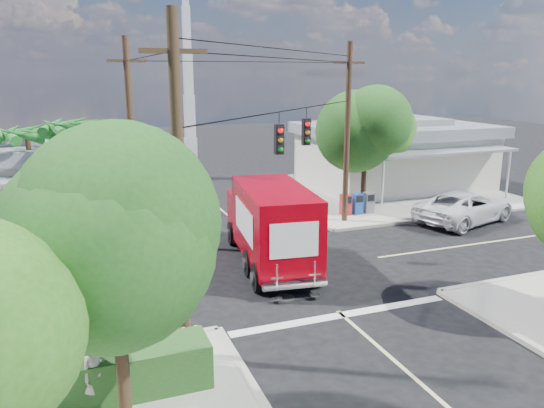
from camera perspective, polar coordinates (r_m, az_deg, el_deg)
ground at (r=20.96m, az=1.96°, el=-7.08°), size 120.00×120.00×0.00m
sidewalk_ne at (r=35.12m, az=11.53°, el=1.38°), size 14.12×14.12×0.14m
sidewalk_nw at (r=30.03m, az=-26.35°, el=-1.92°), size 14.12×14.12×0.14m
road_markings at (r=19.71m, az=3.63°, el=-8.49°), size 32.00×32.00×0.01m
building_ne at (r=36.49m, az=12.96°, el=5.36°), size 11.80×10.20×4.50m
radio_tower at (r=38.94m, az=-8.92°, el=10.98°), size 0.80×0.80×17.00m
tree_sw_front at (r=10.98m, az=-16.68°, el=-3.46°), size 3.88×3.78×6.03m
tree_ne_front at (r=29.02m, az=10.13°, el=8.26°), size 4.21×4.14×6.66m
tree_ne_back at (r=32.30m, az=12.08°, el=7.69°), size 3.77×3.66×5.82m
palm_nw_front at (r=25.66m, az=-20.63°, el=7.51°), size 3.01×3.08×5.59m
palm_nw_back at (r=27.25m, az=-24.83°, el=6.66°), size 3.01×3.08×5.19m
utility_poles at (r=20.74m, az=-3.72°, el=6.03°), size 12.00×10.68×9.00m
picket_fence at (r=14.18m, az=-19.66°, el=-15.71°), size 5.94×0.06×1.00m
hedge_sw at (r=13.49m, az=-20.44°, el=-17.38°), size 6.20×1.20×1.10m
vending_boxes at (r=28.86m, az=9.14°, el=0.05°), size 1.90×0.50×1.10m
delivery_truck at (r=21.05m, az=-0.18°, el=-2.17°), size 3.27×7.84×3.30m
parked_car at (r=29.04m, az=20.03°, el=-0.27°), size 6.45×4.35×1.64m
pedestrian at (r=12.95m, az=-18.51°, el=-17.11°), size 0.73×0.68×1.68m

